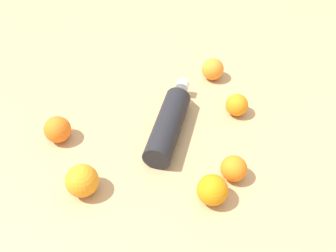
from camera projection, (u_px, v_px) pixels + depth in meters
name	position (u px, v px, depth m)	size (l,w,h in m)	color
ground_plane	(174.00, 129.00, 1.08)	(2.40, 2.40, 0.00)	tan
water_bottle	(170.00, 120.00, 1.05)	(0.10, 0.32, 0.07)	black
orange_0	(82.00, 181.00, 0.91)	(0.08, 0.08, 0.08)	orange
orange_1	(212.00, 190.00, 0.89)	(0.08, 0.08, 0.08)	orange
orange_2	(213.00, 69.00, 1.22)	(0.07, 0.07, 0.07)	orange
orange_3	(234.00, 169.00, 0.94)	(0.07, 0.07, 0.07)	orange
orange_4	(237.00, 105.00, 1.10)	(0.07, 0.07, 0.07)	orange
orange_5	(58.00, 129.00, 1.03)	(0.07, 0.07, 0.07)	orange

